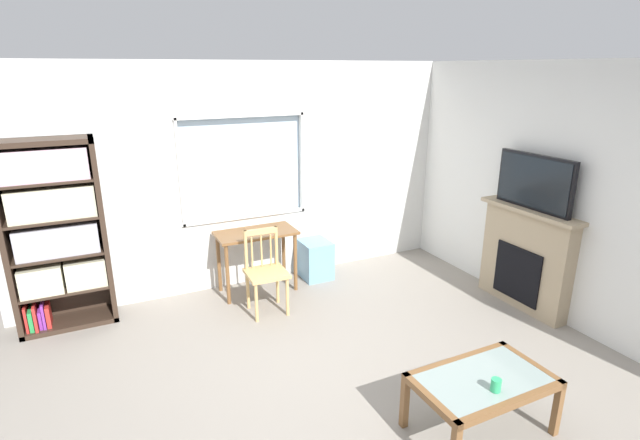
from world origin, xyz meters
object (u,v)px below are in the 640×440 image
Objects in this scene: desk_under_window at (256,242)px; coffee_table at (482,386)px; fireplace at (525,258)px; plastic_drawer_unit at (315,259)px; sippy_cup at (496,385)px; tv at (534,182)px; wooden_chair at (266,271)px; bookshelf at (55,229)px.

coffee_table is (0.69, -2.91, -0.23)m from desk_under_window.
plastic_drawer_unit is at bearing 135.69° from fireplace.
plastic_drawer_unit is 3.11m from sippy_cup.
tv reaches higher than plastic_drawer_unit.
desk_under_window is at bearing -176.31° from plastic_drawer_unit.
fireplace is at bearing 0.00° from tv.
coffee_table is at bearing -144.41° from tv.
tv reaches higher than desk_under_window.
plastic_drawer_unit is at bearing 33.53° from wooden_chair.
wooden_chair is at bearing -146.47° from plastic_drawer_unit.
desk_under_window is at bearing 103.30° from coffee_table.
fireplace reaches higher than desk_under_window.
bookshelf is 21.17× the size of sippy_cup.
tv reaches higher than sippy_cup.
bookshelf is 2.12× the size of wooden_chair.
coffee_table is (2.69, -3.01, -0.65)m from bookshelf.
coffee_table is (-0.09, -2.96, 0.14)m from plastic_drawer_unit.
desk_under_window is 0.93× the size of coffee_table.
fireplace is at bearing 37.73° from sippy_cup.
bookshelf is at bearing 158.91° from fireplace.
desk_under_window is 3.00m from coffee_table.
fireplace reaches higher than wooden_chair.
plastic_drawer_unit is at bearing 3.69° from desk_under_window.
wooden_chair is 2.64m from sippy_cup.
plastic_drawer_unit is 0.52× the size of tv.
sippy_cup is at bearing -102.31° from coffee_table.
tv is (2.48, -1.63, 0.80)m from desk_under_window.
bookshelf is 2.09× the size of desk_under_window.
bookshelf is 4.84m from fireplace.
coffee_table is at bearing -91.68° from plastic_drawer_unit.
tv is 2.43m from coffee_table.
wooden_chair is 1.05m from plastic_drawer_unit.
coffee_table is (0.76, -2.39, -0.09)m from wooden_chair.
plastic_drawer_unit is (0.85, 0.56, -0.23)m from wooden_chair.
desk_under_window is 1.00× the size of tv.
fireplace reaches higher than coffee_table.
bookshelf is 1.95× the size of coffee_table.
bookshelf reaches higher than desk_under_window.
bookshelf reaches higher than coffee_table.
tv is at bearing 180.00° from fireplace.
wooden_chair reaches higher than coffee_table.
desk_under_window reaches higher than sippy_cup.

